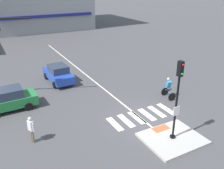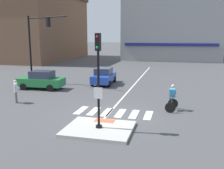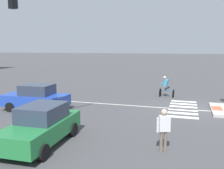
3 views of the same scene
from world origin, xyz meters
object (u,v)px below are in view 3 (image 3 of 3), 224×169
car_blue_westbound_far (36,97)px  car_green_cross_left (42,125)px  pedestrian_at_curb_left (164,127)px  cyclist (166,86)px

car_blue_westbound_far → car_green_cross_left: size_ratio=1.00×
car_green_cross_left → pedestrian_at_curb_left: 4.85m
pedestrian_at_curb_left → car_green_cross_left: bearing=98.4°
car_blue_westbound_far → pedestrian_at_curb_left: pedestrian_at_curb_left is taller
car_blue_westbound_far → car_green_cross_left: 5.97m
car_green_cross_left → pedestrian_at_curb_left: size_ratio=2.49×
car_blue_westbound_far → car_green_cross_left: same height
cyclist → pedestrian_at_curb_left: bearing=-175.6°
pedestrian_at_curb_left → car_blue_westbound_far: bearing=63.7°
car_green_cross_left → cyclist: 12.18m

